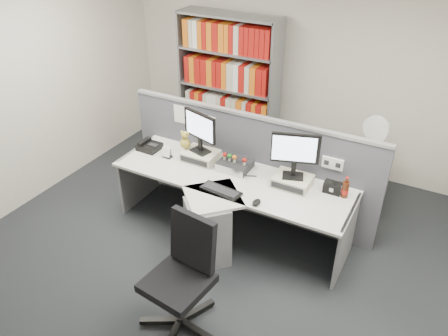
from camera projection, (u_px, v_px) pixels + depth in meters
The scene contains 21 objects.
ground at pixel (193, 275), 4.44m from camera, with size 5.50×5.50×0.00m, color #272A2E.
room_shell at pixel (185, 112), 3.51m from camera, with size 5.04×5.54×2.72m.
partition at pixel (249, 164), 5.04m from camera, with size 3.00×0.08×1.27m.
desk at pixel (222, 208), 4.65m from camera, with size 2.60×1.20×0.72m.
monitor_riser_left at pixel (201, 156), 4.97m from camera, with size 0.38×0.31×0.10m.
monitor_riser_right at pixel (292, 181), 4.52m from camera, with size 0.38×0.31×0.10m.
monitor_left at pixel (200, 129), 4.80m from camera, with size 0.45×0.20×0.47m.
monitor_right at pixel (295, 152), 4.34m from camera, with size 0.46×0.21×0.49m.
desktop_pc at pixel (235, 165), 4.80m from camera, with size 0.34×0.30×0.09m.
figurines at pixel (233, 158), 4.75m from camera, with size 0.29×0.05×0.09m.
keyboard at pixel (221, 191), 4.43m from camera, with size 0.44×0.20×0.03m.
mouse at pixel (257, 202), 4.25m from camera, with size 0.07×0.12×0.04m, color black.
desk_phone at pixel (149, 146), 5.18m from camera, with size 0.25×0.23×0.11m.
desk_calendar at pixel (167, 153), 5.01m from camera, with size 0.11×0.08×0.13m.
plush_toy at pixel (185, 141), 4.97m from camera, with size 0.12×0.12×0.21m.
speaker at pixel (333, 188), 4.40m from camera, with size 0.18×0.10×0.12m, color black.
cola_bottle at pixel (345, 190), 4.32m from camera, with size 0.07×0.07×0.23m.
shelving_unit at pixel (229, 90), 6.13m from camera, with size 1.41×0.40×2.00m.
filing_cabinet at pixel (366, 182), 5.27m from camera, with size 0.45×0.61×0.70m.
desk_fan at pixel (376, 132), 4.91m from camera, with size 0.31×0.18×0.52m.
office_chair at pixel (183, 273), 3.70m from camera, with size 0.68×0.69×1.05m.
Camera 1 is at (1.81, -2.69, 3.24)m, focal length 35.34 mm.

